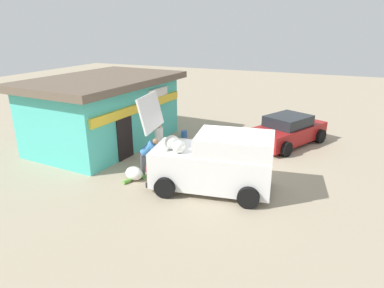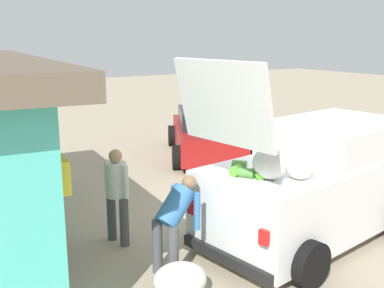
{
  "view_description": "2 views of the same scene",
  "coord_description": "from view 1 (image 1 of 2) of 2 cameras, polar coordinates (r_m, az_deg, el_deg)",
  "views": [
    {
      "loc": [
        -10.7,
        -3.46,
        5.1
      ],
      "look_at": [
        0.15,
        1.29,
        0.91
      ],
      "focal_mm": 31.08,
      "sensor_mm": 36.0,
      "label": 1
    },
    {
      "loc": [
        -6.54,
        5.43,
        3.34
      ],
      "look_at": [
        1.29,
        0.67,
        1.21
      ],
      "focal_mm": 43.63,
      "sensor_mm": 36.0,
      "label": 2
    }
  ],
  "objects": [
    {
      "name": "customer_bending",
      "position": [
        12.01,
        -7.53,
        -1.47
      ],
      "size": [
        0.61,
        0.72,
        1.39
      ],
      "color": "#4C4C51",
      "rests_on": "ground_plane"
    },
    {
      "name": "unloaded_banana_pile",
      "position": [
        11.9,
        -9.92,
        -5.05
      ],
      "size": [
        0.91,
        0.86,
        0.46
      ],
      "color": "silver",
      "rests_on": "ground_plane"
    },
    {
      "name": "parked_sedan",
      "position": [
        15.74,
        16.02,
        2.21
      ],
      "size": [
        4.29,
        3.32,
        1.34
      ],
      "color": "maroon",
      "rests_on": "ground_plane"
    },
    {
      "name": "paint_bucket",
      "position": [
        16.24,
        -1.35,
        1.74
      ],
      "size": [
        0.29,
        0.29,
        0.31
      ],
      "primitive_type": "cylinder",
      "color": "blue",
      "rests_on": "ground_plane"
    },
    {
      "name": "ground_plane",
      "position": [
        12.35,
        5.22,
        -5.01
      ],
      "size": [
        60.0,
        60.0,
        0.0
      ],
      "primitive_type": "plane",
      "color": "tan"
    },
    {
      "name": "storefront_bar",
      "position": [
        15.51,
        -14.71,
        5.64
      ],
      "size": [
        7.3,
        5.07,
        3.03
      ],
      "color": "#4CC6B7",
      "rests_on": "ground_plane"
    },
    {
      "name": "vendor_standing",
      "position": [
        13.23,
        -5.7,
        0.93
      ],
      "size": [
        0.55,
        0.42,
        1.59
      ],
      "color": "#4C4C51",
      "rests_on": "ground_plane"
    },
    {
      "name": "delivery_van",
      "position": [
        10.8,
        4.02,
        -3.03
      ],
      "size": [
        2.67,
        4.35,
        3.05
      ],
      "color": "white",
      "rests_on": "ground_plane"
    }
  ]
}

